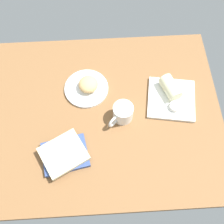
{
  "coord_description": "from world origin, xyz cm",
  "views": [
    {
      "loc": [
        0.01,
        -55.28,
        118.77
      ],
      "look_at": [
        3.18,
        -1.29,
        7.0
      ],
      "focal_mm": 43.15,
      "sensor_mm": 36.0,
      "label": 1
    }
  ],
  "objects_px": {
    "round_plate": "(86,88)",
    "scone_pastry": "(88,84)",
    "book_stack": "(64,154)",
    "coffee_mug": "(122,113)",
    "sauce_cup": "(175,106)",
    "breakfast_wrap": "(170,88)",
    "square_plate": "(171,99)"
  },
  "relations": [
    {
      "from": "book_stack",
      "to": "sauce_cup",
      "type": "bearing_deg",
      "value": 21.35
    },
    {
      "from": "book_stack",
      "to": "coffee_mug",
      "type": "distance_m",
      "value": 0.32
    },
    {
      "from": "scone_pastry",
      "to": "breakfast_wrap",
      "type": "xyz_separation_m",
      "value": [
        0.39,
        -0.05,
        0.01
      ]
    },
    {
      "from": "breakfast_wrap",
      "to": "book_stack",
      "type": "xyz_separation_m",
      "value": [
        -0.5,
        -0.29,
        -0.03
      ]
    },
    {
      "from": "round_plate",
      "to": "sauce_cup",
      "type": "relative_size",
      "value": 3.96
    },
    {
      "from": "round_plate",
      "to": "breakfast_wrap",
      "type": "bearing_deg",
      "value": -6.27
    },
    {
      "from": "breakfast_wrap",
      "to": "book_stack",
      "type": "relative_size",
      "value": 0.5
    },
    {
      "from": "scone_pastry",
      "to": "coffee_mug",
      "type": "xyz_separation_m",
      "value": [
        0.15,
        -0.16,
        0.0
      ]
    },
    {
      "from": "scone_pastry",
      "to": "square_plate",
      "type": "height_order",
      "value": "scone_pastry"
    },
    {
      "from": "round_plate",
      "to": "scone_pastry",
      "type": "xyz_separation_m",
      "value": [
        0.01,
        0.0,
        0.04
      ]
    },
    {
      "from": "scone_pastry",
      "to": "sauce_cup",
      "type": "bearing_deg",
      "value": -18.44
    },
    {
      "from": "square_plate",
      "to": "breakfast_wrap",
      "type": "relative_size",
      "value": 1.9
    },
    {
      "from": "book_stack",
      "to": "coffee_mug",
      "type": "bearing_deg",
      "value": 33.21
    },
    {
      "from": "scone_pastry",
      "to": "sauce_cup",
      "type": "xyz_separation_m",
      "value": [
        0.4,
        -0.13,
        -0.01
      ]
    },
    {
      "from": "square_plate",
      "to": "sauce_cup",
      "type": "bearing_deg",
      "value": -81.14
    },
    {
      "from": "breakfast_wrap",
      "to": "scone_pastry",
      "type": "bearing_deg",
      "value": -26.86
    },
    {
      "from": "square_plate",
      "to": "breakfast_wrap",
      "type": "xyz_separation_m",
      "value": [
        -0.01,
        0.04,
        0.04
      ]
    },
    {
      "from": "scone_pastry",
      "to": "breakfast_wrap",
      "type": "bearing_deg",
      "value": -6.67
    },
    {
      "from": "book_stack",
      "to": "round_plate",
      "type": "bearing_deg",
      "value": 73.42
    },
    {
      "from": "round_plate",
      "to": "book_stack",
      "type": "distance_m",
      "value": 0.35
    },
    {
      "from": "breakfast_wrap",
      "to": "book_stack",
      "type": "distance_m",
      "value": 0.58
    },
    {
      "from": "breakfast_wrap",
      "to": "round_plate",
      "type": "bearing_deg",
      "value": -26.47
    },
    {
      "from": "coffee_mug",
      "to": "round_plate",
      "type": "bearing_deg",
      "value": 135.47
    },
    {
      "from": "round_plate",
      "to": "book_stack",
      "type": "relative_size",
      "value": 0.92
    },
    {
      "from": "breakfast_wrap",
      "to": "book_stack",
      "type": "bearing_deg",
      "value": 9.89
    },
    {
      "from": "round_plate",
      "to": "coffee_mug",
      "type": "distance_m",
      "value": 0.23
    },
    {
      "from": "round_plate",
      "to": "scone_pastry",
      "type": "relative_size",
      "value": 2.27
    },
    {
      "from": "square_plate",
      "to": "breakfast_wrap",
      "type": "height_order",
      "value": "breakfast_wrap"
    },
    {
      "from": "coffee_mug",
      "to": "breakfast_wrap",
      "type": "bearing_deg",
      "value": 26.34
    },
    {
      "from": "scone_pastry",
      "to": "sauce_cup",
      "type": "distance_m",
      "value": 0.43
    },
    {
      "from": "sauce_cup",
      "to": "scone_pastry",
      "type": "bearing_deg",
      "value": 161.56
    },
    {
      "from": "round_plate",
      "to": "square_plate",
      "type": "height_order",
      "value": "square_plate"
    }
  ]
}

